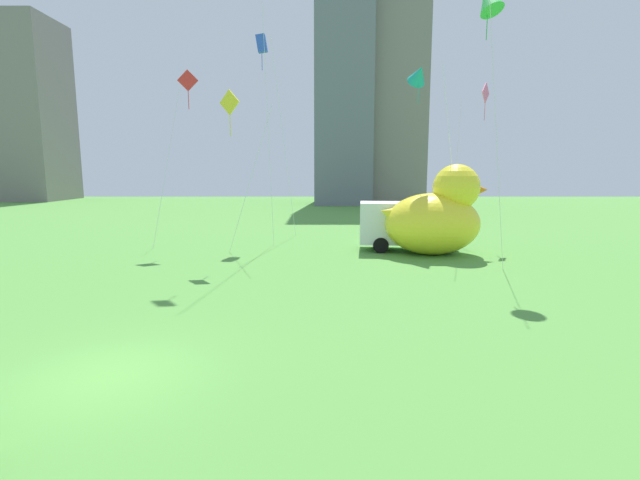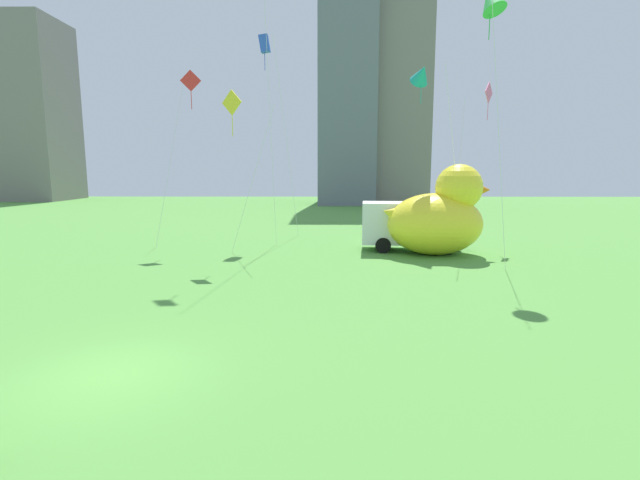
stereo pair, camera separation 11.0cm
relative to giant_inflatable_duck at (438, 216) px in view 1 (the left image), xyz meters
The scene contains 10 objects.
ground_plane 19.55m from the giant_inflatable_duck, 126.36° to the right, with size 140.00×140.00×0.00m, color #54963E.
giant_inflatable_duck is the anchor object (origin of this frame).
box_truck 2.06m from the giant_inflatable_duck, 137.33° to the left, with size 5.99×2.83×2.85m.
city_skyline 47.44m from the giant_inflatable_duck, 112.13° to the left, with size 64.81×17.28×33.37m.
kite_blue 16.33m from the giant_inflatable_duck, 148.17° to the left, with size 2.52×2.95×13.65m.
kite_red 16.84m from the giant_inflatable_duck, 167.34° to the left, with size 2.88×3.42×10.75m.
kite_teal 8.81m from the giant_inflatable_duck, 101.15° to the left, with size 3.80×3.97×11.20m.
kite_yellow 12.59m from the giant_inflatable_duck, behind, with size 2.79×2.47×8.80m.
kite_pink 9.07m from the giant_inflatable_duck, 48.96° to the left, with size 2.51×2.99×10.19m.
kite_green 10.83m from the giant_inflatable_duck, 73.72° to the right, with size 2.14×2.18×13.07m.
Camera 1 is at (4.97, -10.30, 4.83)m, focal length 26.02 mm.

